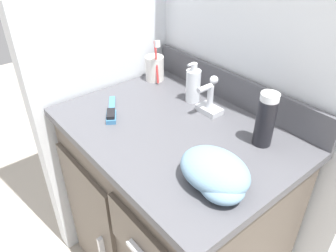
# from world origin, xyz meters

# --- Properties ---
(wall_back) EXTENTS (0.98, 0.08, 2.20)m
(wall_back) POSITION_xyz_m (0.00, 0.34, 1.10)
(wall_back) COLOR silver
(wall_back) RESTS_ON ground_plane
(wall_left) EXTENTS (0.08, 0.66, 2.20)m
(wall_left) POSITION_xyz_m (-0.45, 0.00, 1.10)
(wall_left) COLOR silver
(wall_left) RESTS_ON ground_plane
(vanity) EXTENTS (0.80, 0.59, 0.79)m
(vanity) POSITION_xyz_m (-0.00, -0.00, 0.41)
(vanity) COLOR brown
(vanity) RESTS_ON ground_plane
(backsplash) EXTENTS (0.80, 0.02, 0.11)m
(backsplash) POSITION_xyz_m (0.00, 0.28, 0.85)
(backsplash) COLOR #4C4C51
(backsplash) RESTS_ON vanity
(sink_faucet) EXTENTS (0.09, 0.09, 0.14)m
(sink_faucet) POSITION_xyz_m (0.00, 0.16, 0.84)
(sink_faucet) COLOR silver
(sink_faucet) RESTS_ON vanity
(toothbrush_cup) EXTENTS (0.10, 0.08, 0.19)m
(toothbrush_cup) POSITION_xyz_m (-0.34, 0.18, 0.85)
(toothbrush_cup) COLOR white
(toothbrush_cup) RESTS_ON vanity
(soap_dispenser) EXTENTS (0.05, 0.06, 0.16)m
(soap_dispenser) POSITION_xyz_m (-0.10, 0.17, 0.86)
(soap_dispenser) COLOR white
(soap_dispenser) RESTS_ON vanity
(shaving_cream_can) EXTENTS (0.06, 0.06, 0.17)m
(shaving_cream_can) POSITION_xyz_m (0.24, 0.15, 0.88)
(shaving_cream_can) COLOR black
(shaving_cream_can) RESTS_ON vanity
(hairbrush) EXTENTS (0.17, 0.12, 0.03)m
(hairbrush) POSITION_xyz_m (-0.21, -0.12, 0.81)
(hairbrush) COLOR teal
(hairbrush) RESTS_ON vanity
(hand_towel) EXTENTS (0.21, 0.16, 0.09)m
(hand_towel) POSITION_xyz_m (0.27, -0.09, 0.83)
(hand_towel) COLOR #6B8EA8
(hand_towel) RESTS_ON vanity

